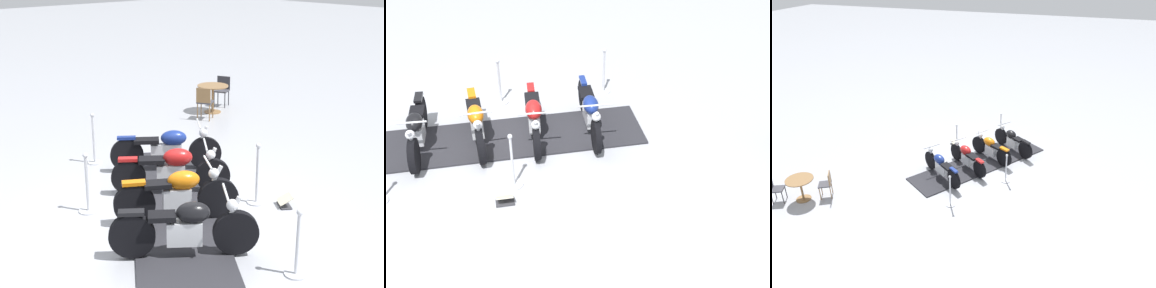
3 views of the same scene
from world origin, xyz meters
TOP-DOWN VIEW (x-y plane):
  - ground_plane at (0.00, 0.00)m, footprint 80.00×80.00m
  - display_platform at (0.00, 0.00)m, footprint 4.46×5.52m
  - motorcycle_black at (0.98, 1.46)m, footprint 1.84×1.47m
  - motorcycle_copper at (0.31, 0.49)m, footprint 1.88×1.22m
  - motorcycle_maroon at (-0.36, -0.46)m, footprint 1.83×1.48m
  - motorcycle_navy at (-1.03, -1.41)m, footprint 1.91×1.47m
  - stanchion_right_mid at (-1.24, 0.86)m, footprint 0.34×0.34m
  - stanchion_left_rear at (-0.14, -2.85)m, footprint 0.31×0.31m
  - stanchion_left_mid at (1.24, -0.86)m, footprint 0.35×0.35m
  - stanchion_right_front at (0.14, 2.85)m, footprint 0.33×0.33m
  - info_placard at (-1.51, 1.30)m, footprint 0.37×0.39m
  - cafe_table at (-4.91, -4.13)m, footprint 0.89×0.89m
  - cafe_chair_near_table at (-5.65, -4.48)m, footprint 0.53×0.53m
  - cafe_chair_across_table at (-4.21, -3.71)m, footprint 0.55×0.55m

SIDE VIEW (x-z plane):
  - ground_plane at x=0.00m, z-range 0.00..0.00m
  - display_platform at x=0.00m, z-range 0.00..0.04m
  - info_placard at x=-1.51m, z-range -0.04..0.18m
  - stanchion_right_front at x=0.14m, z-range -0.18..0.83m
  - stanchion_left_mid at x=1.24m, z-range -0.21..0.89m
  - stanchion_right_mid at x=-1.24m, z-range -0.21..0.93m
  - stanchion_left_rear at x=-0.14m, z-range -0.18..0.95m
  - motorcycle_black at x=0.98m, z-range -0.01..1.00m
  - motorcycle_maroon at x=-0.36m, z-range 0.03..0.98m
  - motorcycle_copper at x=0.31m, z-range 0.00..1.02m
  - motorcycle_navy at x=-1.03m, z-range 0.01..1.02m
  - cafe_chair_near_table at x=-5.65m, z-range 0.08..0.95m
  - cafe_chair_across_table at x=-4.21m, z-range 0.08..1.00m
  - cafe_table at x=-4.91m, z-range 0.21..1.00m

